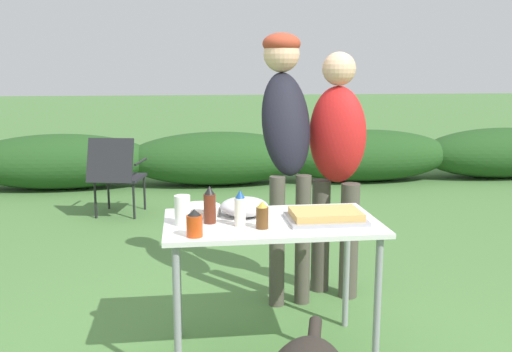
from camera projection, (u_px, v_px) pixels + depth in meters
shrub_hedge at (218, 158)px, 7.47m from camera, size 14.40×0.90×0.70m
folding_table at (271, 235)px, 2.96m from camera, size 1.10×0.64×0.74m
food_tray at (326, 216)px, 2.93m from camera, size 0.40×0.28×0.06m
plate_stack at (200, 210)px, 3.06m from camera, size 0.22×0.22×0.05m
mixing_bowl at (244, 207)px, 3.03m from camera, size 0.26×0.26×0.10m
paper_cup_stack at (182, 210)px, 2.85m from camera, size 0.08×0.08×0.15m
mayo_bottle at (240, 209)px, 2.82m from camera, size 0.06×0.06×0.18m
hot_sauce_bottle at (194, 224)px, 2.65m from camera, size 0.08×0.08×0.13m
bbq_sauce_bottle at (210, 205)px, 2.88m from camera, size 0.06×0.06×0.19m
beer_bottle at (262, 216)px, 2.79m from camera, size 0.06×0.06×0.14m
standing_person_with_beanie at (286, 128)px, 3.65m from camera, size 0.35×0.50×1.74m
standing_person_in_red_jacket at (337, 153)px, 3.72m from camera, size 0.47×0.46×1.62m
camp_chair_green_behind_table at (116, 172)px, 5.83m from camera, size 0.58×0.67×0.83m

